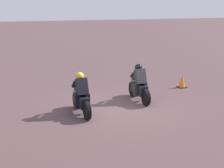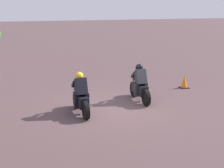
# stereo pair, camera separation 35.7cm
# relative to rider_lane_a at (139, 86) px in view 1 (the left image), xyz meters

# --- Properties ---
(ground_plane) EXTENTS (120.00, 120.00, 0.00)m
(ground_plane) POSITION_rel_rider_lane_a_xyz_m (-0.66, 1.26, -0.62)
(ground_plane) COLOR brown
(rider_lane_a) EXTENTS (2.04, 0.54, 1.51)m
(rider_lane_a) POSITION_rel_rider_lane_a_xyz_m (0.00, 0.00, 0.00)
(rider_lane_a) COLOR black
(rider_lane_a) RESTS_ON ground_plane
(rider_lane_b) EXTENTS (2.04, 0.55, 1.51)m
(rider_lane_b) POSITION_rel_rider_lane_a_xyz_m (-0.90, 2.62, 0.00)
(rider_lane_b) COLOR black
(rider_lane_b) RESTS_ON ground_plane
(traffic_cone) EXTENTS (0.40, 0.40, 0.61)m
(traffic_cone) POSITION_rel_rider_lane_a_xyz_m (1.40, -2.77, -0.34)
(traffic_cone) COLOR black
(traffic_cone) RESTS_ON ground_plane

